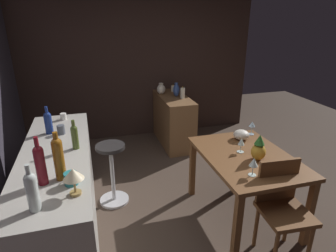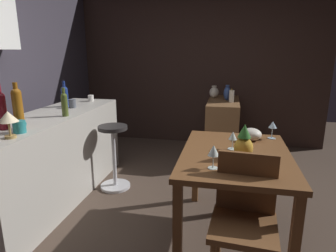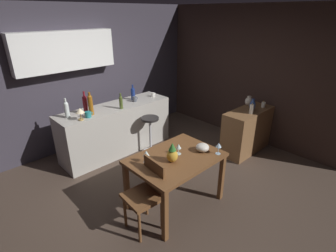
{
  "view_description": "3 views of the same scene",
  "coord_description": "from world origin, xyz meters",
  "px_view_note": "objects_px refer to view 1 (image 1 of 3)",
  "views": [
    {
      "loc": [
        -2.3,
        1.0,
        2.05
      ],
      "look_at": [
        0.5,
        0.19,
        0.91
      ],
      "focal_mm": 30.42,
      "sensor_mm": 36.0,
      "label": 1
    },
    {
      "loc": [
        -2.3,
        -0.39,
        1.52
      ],
      "look_at": [
        0.35,
        0.16,
        0.82
      ],
      "focal_mm": 31.19,
      "sensor_mm": 36.0,
      "label": 2
    },
    {
      "loc": [
        -2.12,
        -2.48,
        2.45
      ],
      "look_at": [
        0.27,
        0.03,
        0.91
      ],
      "focal_mm": 27.6,
      "sensor_mm": 36.0,
      "label": 3
    }
  ],
  "objects_px": {
    "wine_glass_left": "(241,142)",
    "wine_bottle_ruby": "(40,163)",
    "chair_near_window": "(282,206)",
    "wine_glass_center": "(254,163)",
    "cup_slate": "(61,130)",
    "pineapple_centerpiece": "(259,149)",
    "wine_bottle_olive": "(75,136)",
    "wine_bottle_cobalt": "(48,122)",
    "fruit_bowl": "(241,135)",
    "dining_table": "(246,163)",
    "cup_teal": "(71,178)",
    "vase_ceramic_ivory": "(161,89)",
    "wine_glass_right": "(252,125)",
    "pillar_candle_short": "(183,93)",
    "sideboard_cabinet": "(173,120)",
    "pillar_candle_tall": "(173,88)",
    "cup_white": "(63,116)",
    "vase_ceramic_blue": "(176,90)",
    "wine_bottle_clear": "(32,190)",
    "bar_stool": "(112,172)",
    "counter_lamp": "(73,176)"
  },
  "relations": [
    {
      "from": "vase_ceramic_blue",
      "to": "cup_teal",
      "type": "bearing_deg",
      "value": 146.71
    },
    {
      "from": "cup_slate",
      "to": "pillar_candle_short",
      "type": "height_order",
      "value": "pillar_candle_short"
    },
    {
      "from": "pillar_candle_tall",
      "to": "wine_bottle_ruby",
      "type": "bearing_deg",
      "value": 145.64
    },
    {
      "from": "chair_near_window",
      "to": "wine_glass_left",
      "type": "distance_m",
      "value": 0.71
    },
    {
      "from": "wine_bottle_cobalt",
      "to": "cup_teal",
      "type": "bearing_deg",
      "value": -167.2
    },
    {
      "from": "chair_near_window",
      "to": "wine_glass_right",
      "type": "distance_m",
      "value": 1.09
    },
    {
      "from": "chair_near_window",
      "to": "pineapple_centerpiece",
      "type": "bearing_deg",
      "value": 0.94
    },
    {
      "from": "wine_glass_center",
      "to": "fruit_bowl",
      "type": "bearing_deg",
      "value": -22.47
    },
    {
      "from": "cup_teal",
      "to": "vase_ceramic_ivory",
      "type": "height_order",
      "value": "vase_ceramic_ivory"
    },
    {
      "from": "wine_glass_left",
      "to": "pillar_candle_short",
      "type": "height_order",
      "value": "pillar_candle_short"
    },
    {
      "from": "wine_glass_right",
      "to": "cup_teal",
      "type": "bearing_deg",
      "value": 111.84
    },
    {
      "from": "vase_ceramic_ivory",
      "to": "wine_bottle_olive",
      "type": "bearing_deg",
      "value": 145.87
    },
    {
      "from": "cup_teal",
      "to": "bar_stool",
      "type": "bearing_deg",
      "value": -19.87
    },
    {
      "from": "wine_glass_right",
      "to": "cup_white",
      "type": "bearing_deg",
      "value": 72.09
    },
    {
      "from": "wine_glass_right",
      "to": "dining_table",
      "type": "bearing_deg",
      "value": 144.79
    },
    {
      "from": "fruit_bowl",
      "to": "cup_white",
      "type": "distance_m",
      "value": 2.07
    },
    {
      "from": "cup_teal",
      "to": "wine_bottle_ruby",
      "type": "bearing_deg",
      "value": 71.38
    },
    {
      "from": "wine_glass_center",
      "to": "cup_teal",
      "type": "relative_size",
      "value": 1.27
    },
    {
      "from": "wine_glass_left",
      "to": "wine_bottle_cobalt",
      "type": "height_order",
      "value": "wine_bottle_cobalt"
    },
    {
      "from": "wine_bottle_ruby",
      "to": "wine_bottle_cobalt",
      "type": "relative_size",
      "value": 1.28
    },
    {
      "from": "chair_near_window",
      "to": "counter_lamp",
      "type": "bearing_deg",
      "value": 87.85
    },
    {
      "from": "wine_bottle_cobalt",
      "to": "wine_bottle_olive",
      "type": "xyz_separation_m",
      "value": [
        -0.45,
        -0.27,
        -0.0
      ]
    },
    {
      "from": "wine_glass_center",
      "to": "cup_slate",
      "type": "xyz_separation_m",
      "value": [
        1.04,
        1.62,
        0.08
      ]
    },
    {
      "from": "pillar_candle_tall",
      "to": "wine_bottle_olive",
      "type": "bearing_deg",
      "value": 142.83
    },
    {
      "from": "wine_glass_left",
      "to": "wine_glass_center",
      "type": "xyz_separation_m",
      "value": [
        -0.43,
        0.13,
        0.02
      ]
    },
    {
      "from": "wine_glass_center",
      "to": "wine_bottle_cobalt",
      "type": "xyz_separation_m",
      "value": [
        1.09,
        1.73,
        0.17
      ]
    },
    {
      "from": "dining_table",
      "to": "pineapple_centerpiece",
      "type": "bearing_deg",
      "value": -156.27
    },
    {
      "from": "chair_near_window",
      "to": "wine_bottle_cobalt",
      "type": "relative_size",
      "value": 3.06
    },
    {
      "from": "chair_near_window",
      "to": "dining_table",
      "type": "bearing_deg",
      "value": 5.89
    },
    {
      "from": "vase_ceramic_blue",
      "to": "pillar_candle_tall",
      "type": "bearing_deg",
      "value": -7.75
    },
    {
      "from": "chair_near_window",
      "to": "vase_ceramic_blue",
      "type": "relative_size",
      "value": 3.99
    },
    {
      "from": "sideboard_cabinet",
      "to": "cup_slate",
      "type": "bearing_deg",
      "value": 129.9
    },
    {
      "from": "wine_bottle_ruby",
      "to": "wine_glass_center",
      "type": "bearing_deg",
      "value": -93.03
    },
    {
      "from": "sideboard_cabinet",
      "to": "pillar_candle_tall",
      "type": "relative_size",
      "value": 8.66
    },
    {
      "from": "wine_glass_center",
      "to": "wine_bottle_clear",
      "type": "relative_size",
      "value": 0.51
    },
    {
      "from": "wine_glass_left",
      "to": "wine_bottle_ruby",
      "type": "height_order",
      "value": "wine_bottle_ruby"
    },
    {
      "from": "sideboard_cabinet",
      "to": "vase_ceramic_ivory",
      "type": "bearing_deg",
      "value": 38.31
    },
    {
      "from": "wine_bottle_cobalt",
      "to": "fruit_bowl",
      "type": "bearing_deg",
      "value": -100.36
    },
    {
      "from": "wine_bottle_olive",
      "to": "wine_glass_left",
      "type": "bearing_deg",
      "value": -97.25
    },
    {
      "from": "wine_glass_center",
      "to": "fruit_bowl",
      "type": "relative_size",
      "value": 0.94
    },
    {
      "from": "wine_glass_center",
      "to": "vase_ceramic_ivory",
      "type": "relative_size",
      "value": 0.9
    },
    {
      "from": "pillar_candle_tall",
      "to": "wine_glass_right",
      "type": "bearing_deg",
      "value": -168.68
    },
    {
      "from": "pineapple_centerpiece",
      "to": "wine_bottle_olive",
      "type": "height_order",
      "value": "wine_bottle_olive"
    },
    {
      "from": "sideboard_cabinet",
      "to": "pineapple_centerpiece",
      "type": "xyz_separation_m",
      "value": [
        -2.16,
        -0.19,
        0.44
      ]
    },
    {
      "from": "wine_glass_center",
      "to": "wine_bottle_cobalt",
      "type": "distance_m",
      "value": 2.06
    },
    {
      "from": "sideboard_cabinet",
      "to": "wine_glass_center",
      "type": "relative_size",
      "value": 6.63
    },
    {
      "from": "fruit_bowl",
      "to": "wine_bottle_ruby",
      "type": "relative_size",
      "value": 0.48
    },
    {
      "from": "wine_bottle_ruby",
      "to": "cup_teal",
      "type": "xyz_separation_m",
      "value": [
        -0.07,
        -0.2,
        -0.12
      ]
    },
    {
      "from": "bar_stool",
      "to": "fruit_bowl",
      "type": "bearing_deg",
      "value": -101.11
    },
    {
      "from": "chair_near_window",
      "to": "wine_bottle_clear",
      "type": "height_order",
      "value": "wine_bottle_clear"
    }
  ]
}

